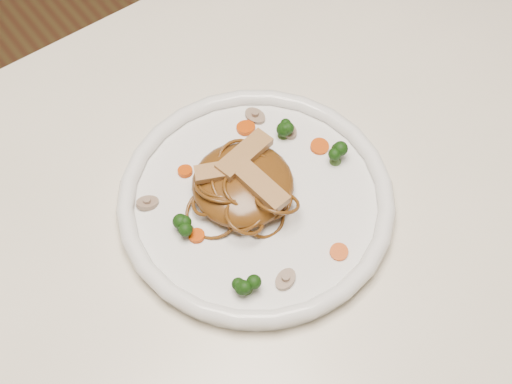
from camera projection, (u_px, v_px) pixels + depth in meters
table at (222, 296)px, 0.82m from camera, size 1.20×0.80×0.75m
plate at (256, 203)px, 0.76m from camera, size 0.35×0.35×0.02m
noodle_mound at (243, 184)px, 0.75m from camera, size 0.15×0.15×0.04m
chicken_a at (244, 155)px, 0.74m from camera, size 0.08×0.04×0.01m
chicken_b at (222, 171)px, 0.73m from camera, size 0.06×0.04×0.01m
chicken_c at (259, 184)px, 0.72m from camera, size 0.03×0.08×0.01m
broccoli_0 at (284, 128)px, 0.79m from camera, size 0.03×0.03×0.03m
broccoli_1 at (186, 223)px, 0.72m from camera, size 0.03×0.03×0.03m
broccoli_2 at (246, 284)px, 0.69m from camera, size 0.03×0.03×0.03m
broccoli_3 at (337, 153)px, 0.77m from camera, size 0.03×0.03×0.03m
carrot_0 at (246, 128)px, 0.81m from camera, size 0.03×0.03×0.00m
carrot_1 at (197, 236)px, 0.73m from camera, size 0.02×0.02×0.00m
carrot_2 at (320, 147)px, 0.79m from camera, size 0.03×0.03×0.00m
carrot_3 at (185, 171)px, 0.78m from camera, size 0.02×0.02×0.00m
carrot_4 at (339, 252)px, 0.72m from camera, size 0.02×0.02×0.00m
mushroom_0 at (285, 280)px, 0.70m from camera, size 0.03×0.03×0.01m
mushroom_1 at (289, 131)px, 0.81m from camera, size 0.03×0.03×0.01m
mushroom_2 at (147, 203)px, 0.75m from camera, size 0.03×0.03×0.01m
mushroom_3 at (255, 116)px, 0.82m from camera, size 0.03×0.03×0.01m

